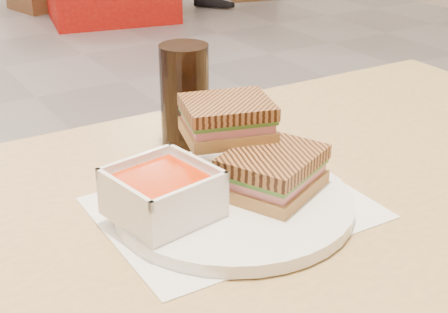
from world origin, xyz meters
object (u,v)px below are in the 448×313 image
soup_bowl (163,195)px  panini_lower (273,172)px  main_table (276,262)px  plate (234,203)px  cola_glass (185,96)px

soup_bowl → panini_lower: (0.15, -0.02, 0.00)m
main_table → plate: (-0.08, -0.01, 0.12)m
main_table → plate: plate is taller
main_table → panini_lower: panini_lower is taller
soup_bowl → panini_lower: size_ratio=0.83×
main_table → panini_lower: (-0.03, -0.02, 0.16)m
main_table → cola_glass: size_ratio=7.74×
soup_bowl → panini_lower: 0.15m
plate → soup_bowl: size_ratio=2.36×
main_table → cola_glass: cola_glass is taller
main_table → panini_lower: size_ratio=7.94×
main_table → cola_glass: 0.28m
main_table → panini_lower: bearing=-142.6°
main_table → soup_bowl: size_ratio=9.51×
soup_bowl → panini_lower: soup_bowl is taller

